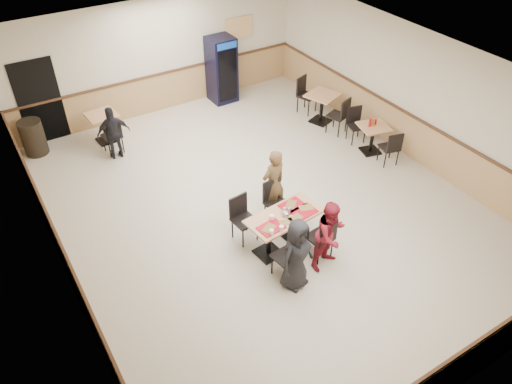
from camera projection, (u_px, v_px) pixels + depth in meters
ground at (262, 205)px, 10.46m from camera, size 10.00×10.00×0.00m
room_shell at (267, 109)px, 12.55m from camera, size 10.00×10.00×10.00m
main_table at (284, 226)px, 9.20m from camera, size 1.47×0.84×0.75m
main_chairs at (281, 228)px, 9.19m from camera, size 1.40×1.76×0.95m
diner_woman_left at (296, 254)px, 8.33m from camera, size 0.78×0.62×1.41m
diner_woman_right at (331, 235)px, 8.73m from camera, size 0.76×0.65×1.39m
diner_man_opposite at (273, 184)px, 9.79m from camera, size 0.60×0.43×1.51m
lone_diner at (114, 133)px, 11.51m from camera, size 0.79×0.40×1.30m
tabletop_clutter at (287, 216)px, 9.01m from camera, size 1.24×0.69×0.12m
side_table_near at (373, 135)px, 11.80m from camera, size 0.80×0.80×0.71m
side_table_near_chair_south at (389, 147)px, 11.43m from camera, size 0.50×0.50×0.89m
side_table_near_chair_north at (357, 125)px, 12.19m from camera, size 0.50×0.50×0.89m
side_table_far at (322, 104)px, 12.91m from camera, size 0.94×0.94×0.79m
side_table_far_chair_south at (337, 115)px, 12.50m from camera, size 0.59×0.59×1.00m
side_table_far_chair_north at (307, 95)px, 13.34m from camera, size 0.59×0.59×1.00m
condiment_caddy at (372, 122)px, 11.62m from camera, size 0.23×0.06×0.20m
back_table at (103, 123)px, 12.17m from camera, size 0.75×0.75×0.74m
back_table_chair_lone at (112, 135)px, 11.79m from camera, size 0.47×0.47×0.94m
pepsi_cooler at (222, 70)px, 13.66m from camera, size 0.69×0.70×1.81m
trash_bin at (33, 137)px, 11.78m from camera, size 0.54×0.54×0.85m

